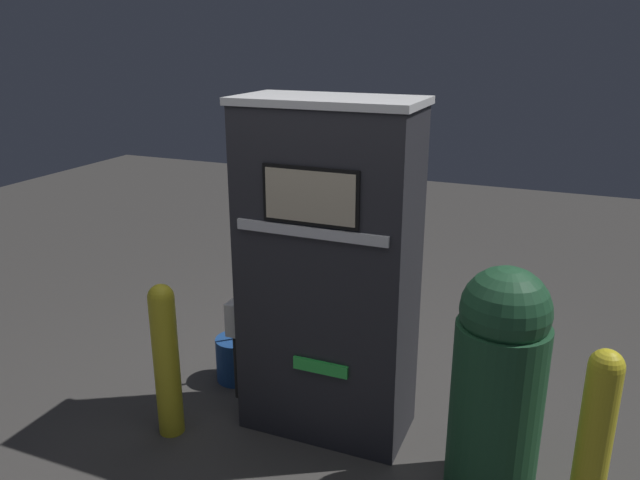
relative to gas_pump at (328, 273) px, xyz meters
The scene contains 6 objects.
ground_plane 1.00m from the gas_pump, 89.41° to the right, with size 14.00×14.00×0.00m, color #423F3D.
gas_pump is the anchor object (origin of this frame).
safety_bollard 1.05m from the gas_pump, 152.14° to the right, with size 0.15×0.15×0.94m.
trash_bin 1.07m from the gas_pump, 11.57° to the right, with size 0.46×0.46×1.22m.
safety_bollard_far 1.55m from the gas_pump, 12.05° to the right, with size 0.16×0.16×0.94m.
squeegee_bucket 1.14m from the gas_pump, 162.43° to the left, with size 0.28×0.28×0.67m.
Camera 1 is at (1.21, -2.78, 2.24)m, focal length 35.00 mm.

